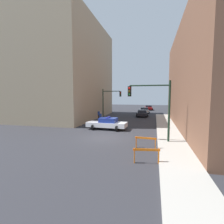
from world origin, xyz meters
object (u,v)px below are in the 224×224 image
parked_car_far (149,108)px  traffic_light_near (155,102)px  pedestrian_crossing (101,118)px  barrier_front (146,153)px  parked_car_mid (144,110)px  parked_car_near (142,113)px  barrier_mid (146,141)px  pedestrian_corner (99,115)px  traffic_light_far (109,99)px  police_car (107,123)px

parked_car_far → traffic_light_near: bearing=-92.9°
pedestrian_crossing → barrier_front: (7.10, -13.40, -0.24)m
parked_car_mid → barrier_front: parked_car_mid is taller
parked_car_near → barrier_mid: (1.69, -20.38, -0.06)m
pedestrian_corner → barrier_mid: bearing=15.0°
traffic_light_near → traffic_light_far: (-8.03, 14.84, -0.13)m
traffic_light_near → parked_car_far: size_ratio=1.17×
police_car → barrier_front: size_ratio=3.02×
traffic_light_far → pedestrian_crossing: size_ratio=3.13×
parked_car_mid → barrier_front: (1.89, -30.14, -0.06)m
traffic_light_near → pedestrian_crossing: traffic_light_near is taller
parked_car_far → pedestrian_corner: pedestrian_corner is taller
pedestrian_corner → traffic_light_far: bearing=148.3°
traffic_light_near → parked_car_near: 18.53m
parked_car_far → barrier_mid: (1.00, -36.11, -0.06)m
barrier_mid → parked_car_near: bearing=94.8°
traffic_light_near → barrier_front: (-0.46, -5.11, -2.91)m
pedestrian_crossing → barrier_front: bearing=117.7°
police_car → barrier_mid: 8.25m
parked_car_mid → parked_car_far: (0.69, 8.86, 0.00)m
parked_car_near → barrier_front: (1.89, -23.27, -0.06)m
traffic_light_near → parked_car_far: (-1.65, 33.89, -2.86)m
parked_car_near → parked_car_mid: bearing=85.1°
parked_car_far → pedestrian_crossing: size_ratio=2.69×
pedestrian_crossing → barrier_mid: pedestrian_crossing is taller
parked_car_mid → parked_car_near: bearing=-95.9°
barrier_mid → parked_car_far: bearing=91.6°
traffic_light_near → traffic_light_far: 16.88m
traffic_light_far → parked_car_far: 20.27m
traffic_light_near → pedestrian_corner: (-8.93, 11.69, -2.67)m
traffic_light_far → barrier_mid: size_ratio=3.25×
pedestrian_corner → barrier_mid: 16.20m
traffic_light_far → pedestrian_crossing: 7.04m
police_car → parked_car_far: size_ratio=1.07×
parked_car_near → parked_car_mid: (0.00, 6.87, 0.00)m
parked_car_mid → police_car: bearing=-104.6°
parked_car_near → barrier_front: size_ratio=2.80×
traffic_light_far → parked_car_near: traffic_light_far is taller
parked_car_far → barrier_mid: parked_car_far is taller
traffic_light_near → barrier_mid: traffic_light_near is taller
parked_car_far → barrier_front: size_ratio=2.81×
traffic_light_near → parked_car_near: traffic_light_near is taller
traffic_light_near → barrier_front: traffic_light_near is taller
pedestrian_crossing → pedestrian_corner: size_ratio=1.00×
traffic_light_far → pedestrian_crossing: bearing=-85.9°
barrier_front → parked_car_far: bearing=91.8°
parked_car_mid → traffic_light_far: bearing=-125.1°
barrier_front → barrier_mid: 2.89m
traffic_light_far → police_car: size_ratio=1.09×
parked_car_near → parked_car_mid: 6.87m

